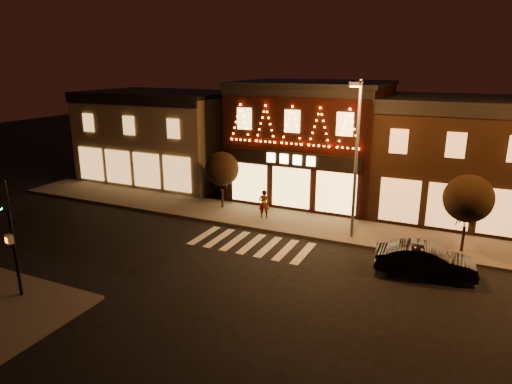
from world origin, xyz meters
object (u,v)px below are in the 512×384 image
Objects in this scene: traffic_signal_near at (6,217)px; dark_sedan at (425,260)px; streetlamp_mid at (356,149)px; pedestrian at (264,204)px.

traffic_signal_near is 1.10× the size of dark_sedan.
pedestrian is at bearing 173.00° from streetlamp_mid.
pedestrian is at bearing 60.90° from dark_sedan.
pedestrian is (-9.83, 3.81, 0.32)m from dark_sedan.
streetlamp_mid is 4.69× the size of pedestrian.
streetlamp_mid is (10.94, 12.33, 1.53)m from traffic_signal_near.
streetlamp_mid reaches higher than pedestrian.
pedestrian reaches higher than dark_sedan.
streetlamp_mid is at bearing 154.20° from pedestrian.
streetlamp_mid is 7.13m from pedestrian.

